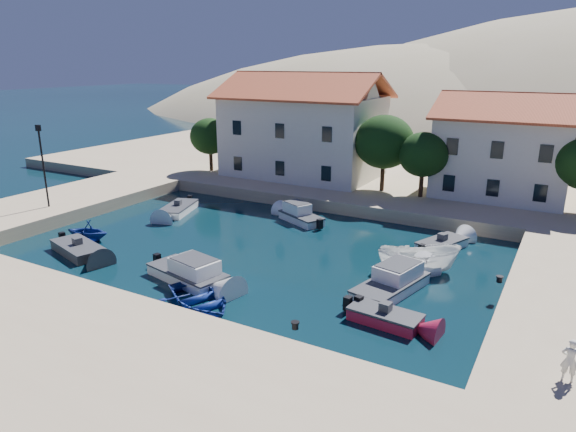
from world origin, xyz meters
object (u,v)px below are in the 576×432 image
object	(u,v)px
building_left	(304,124)
lamppost	(42,158)
rowboat_south	(200,305)
cabin_cruiser_east	(391,284)
pedestrian	(570,360)
cabin_cruiser_south	(187,272)
boat_east	(418,272)
building_mid	(505,144)

from	to	relation	value
building_left	lamppost	xyz separation A→B (m)	(-11.50, -20.00, -1.18)
building_left	rowboat_south	size ratio (longest dim) A/B	3.19
cabin_cruiser_east	pedestrian	distance (m)	10.29
cabin_cruiser_south	cabin_cruiser_east	distance (m)	11.11
cabin_cruiser_east	pedestrian	size ratio (longest dim) A/B	3.31
cabin_cruiser_east	boat_east	distance (m)	3.50
lamppost	cabin_cruiser_south	distance (m)	17.72
building_left	cabin_cruiser_east	distance (m)	25.80
building_mid	cabin_cruiser_south	size ratio (longest dim) A/B	2.01
building_mid	cabin_cruiser_south	xyz separation A→B (m)	(-12.72, -24.75, -4.75)
cabin_cruiser_east	pedestrian	bearing A→B (deg)	-112.33
lamppost	boat_east	world-z (taller)	lamppost
building_mid	boat_east	distance (m)	18.20
pedestrian	cabin_cruiser_south	bearing A→B (deg)	-6.32
building_left	rowboat_south	world-z (taller)	building_left
boat_east	lamppost	bearing A→B (deg)	71.29
cabin_cruiser_east	cabin_cruiser_south	bearing A→B (deg)	124.06
building_left	boat_east	xyz separation A→B (m)	(16.16, -16.34, -5.94)
rowboat_south	cabin_cruiser_east	world-z (taller)	cabin_cruiser_east
building_mid	cabin_cruiser_south	world-z (taller)	building_mid
building_left	building_mid	distance (m)	18.04
building_left	lamppost	bearing A→B (deg)	-119.90
building_mid	boat_east	xyz separation A→B (m)	(-1.84, -17.34, -5.22)
boat_east	pedestrian	bearing A→B (deg)	-166.33
cabin_cruiser_east	building_left	bearing A→B (deg)	51.42
building_left	pedestrian	size ratio (longest dim) A/B	9.22
cabin_cruiser_south	lamppost	bearing A→B (deg)	179.71
cabin_cruiser_east	boat_east	size ratio (longest dim) A/B	1.13
pedestrian	lamppost	bearing A→B (deg)	-9.53
pedestrian	rowboat_south	bearing A→B (deg)	0.28
rowboat_south	pedestrian	size ratio (longest dim) A/B	2.89
cabin_cruiser_east	pedestrian	world-z (taller)	pedestrian
lamppost	rowboat_south	world-z (taller)	lamppost
building_mid	pedestrian	world-z (taller)	building_mid
boat_east	cabin_cruiser_south	bearing A→B (deg)	98.03
building_left	cabin_cruiser_south	xyz separation A→B (m)	(5.28, -23.75, -5.46)
boat_east	pedestrian	xyz separation A→B (m)	(7.82, -9.34, 1.80)
rowboat_south	boat_east	xyz separation A→B (m)	(8.29, 9.54, 0.00)
building_mid	lamppost	bearing A→B (deg)	-144.55
pedestrian	building_left	bearing A→B (deg)	-47.41
boat_east	building_mid	bearing A→B (deg)	-32.33
lamppost	cabin_cruiser_east	bearing A→B (deg)	0.49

